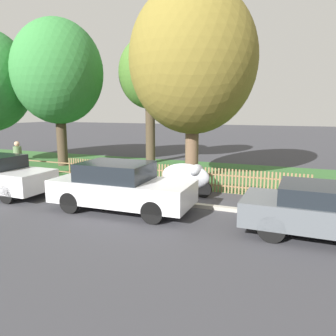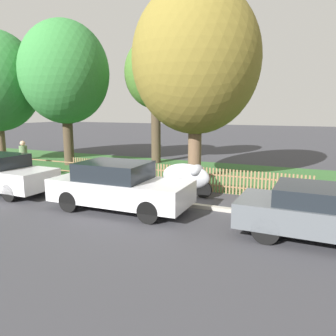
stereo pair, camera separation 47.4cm
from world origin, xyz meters
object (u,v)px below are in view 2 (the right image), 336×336
parked_car_black_saloon (0,173)px  parked_car_navy_estate (119,186)px  covered_motorcycle (187,177)px  pedestrian_near_fence (24,157)px  tree_behind_motorcycle (65,73)px  tree_mid_park (156,74)px  parked_car_red_compact (327,213)px  tree_far_left (196,60)px

parked_car_black_saloon → parked_car_navy_estate: (5.36, 0.05, 0.02)m
covered_motorcycle → pedestrian_near_fence: pedestrian_near_fence is taller
parked_car_navy_estate → tree_behind_motorcycle: size_ratio=0.56×
parked_car_navy_estate → tree_mid_park: 10.42m
parked_car_black_saloon → parked_car_navy_estate: bearing=1.1°
parked_car_red_compact → tree_far_left: tree_far_left is taller
parked_car_black_saloon → tree_mid_park: tree_mid_park is taller
pedestrian_near_fence → parked_car_red_compact: bearing=4.5°
covered_motorcycle → tree_far_left: (-0.68, 2.63, 4.49)m
parked_car_navy_estate → covered_motorcycle: 2.82m
tree_mid_park → tree_far_left: 5.39m
parked_car_black_saloon → parked_car_red_compact: parked_car_black_saloon is taller
parked_car_black_saloon → tree_mid_park: size_ratio=0.60×
tree_behind_motorcycle → parked_car_black_saloon: bearing=-71.3°
parked_car_navy_estate → pedestrian_near_fence: size_ratio=2.57×
pedestrian_near_fence → tree_far_left: bearing=36.1°
parked_car_navy_estate → pedestrian_near_fence: 7.05m
covered_motorcycle → tree_far_left: bearing=107.9°
tree_far_left → pedestrian_near_fence: (-7.32, -2.88, -4.22)m
covered_motorcycle → tree_behind_motorcycle: tree_behind_motorcycle is taller
parked_car_navy_estate → parked_car_red_compact: (5.95, -0.03, -0.07)m
parked_car_red_compact → tree_mid_park: 13.54m
parked_car_navy_estate → parked_car_red_compact: parked_car_navy_estate is taller
tree_behind_motorcycle → pedestrian_near_fence: (0.78, -3.89, -4.17)m
pedestrian_near_fence → tree_behind_motorcycle: bearing=116.0°
tree_behind_motorcycle → parked_car_navy_estate: bearing=-39.4°
parked_car_red_compact → pedestrian_near_fence: bearing=170.2°
parked_car_red_compact → pedestrian_near_fence: (-12.63, 2.27, 0.29)m
tree_behind_motorcycle → tree_mid_park: bearing=32.9°
parked_car_red_compact → tree_behind_motorcycle: tree_behind_motorcycle is taller
tree_mid_park → pedestrian_near_fence: bearing=-117.6°
parked_car_navy_estate → tree_mid_park: bearing=107.9°
parked_car_red_compact → covered_motorcycle: (-4.63, 2.52, 0.03)m
covered_motorcycle → parked_car_navy_estate: bearing=-114.5°
tree_behind_motorcycle → tree_far_left: bearing=-7.1°
parked_car_black_saloon → tree_behind_motorcycle: bearing=109.3°
parked_car_black_saloon → tree_behind_motorcycle: 7.88m
tree_behind_motorcycle → tree_far_left: 8.17m
covered_motorcycle → tree_mid_park: bearing=128.7°
tree_mid_park → tree_far_left: tree_far_left is taller
covered_motorcycle → tree_behind_motorcycle: size_ratio=0.26×
parked_car_black_saloon → parked_car_red_compact: (11.31, 0.02, -0.05)m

